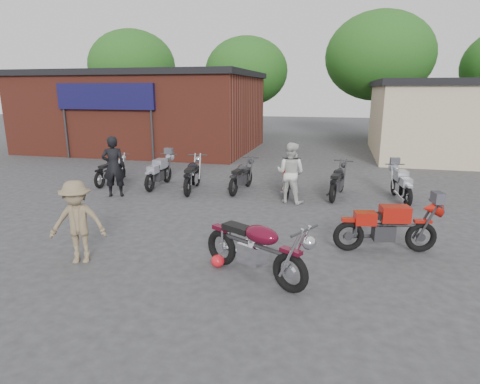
% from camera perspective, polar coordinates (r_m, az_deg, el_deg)
% --- Properties ---
extents(ground, '(90.00, 90.00, 0.00)m').
position_cam_1_polar(ground, '(8.15, 0.39, -9.46)').
color(ground, '#333335').
extents(brick_building, '(12.00, 8.00, 4.00)m').
position_cam_1_polar(brick_building, '(23.84, -13.15, 10.84)').
color(brick_building, maroon).
rests_on(brick_building, ground).
extents(tree_0, '(6.56, 6.56, 8.20)m').
position_cam_1_polar(tree_0, '(33.23, -14.94, 15.23)').
color(tree_0, '#174713').
rests_on(tree_0, ground).
extents(tree_1, '(5.92, 5.92, 7.40)m').
position_cam_1_polar(tree_1, '(30.02, 0.93, 15.08)').
color(tree_1, '#174713').
rests_on(tree_1, ground).
extents(tree_2, '(7.04, 7.04, 8.80)m').
position_cam_1_polar(tree_2, '(29.36, 19.02, 15.72)').
color(tree_2, '#174713').
rests_on(tree_2, ground).
extents(vintage_motorcycle, '(2.31, 1.73, 1.29)m').
position_cam_1_polar(vintage_motorcycle, '(7.12, 2.22, -7.43)').
color(vintage_motorcycle, '#530A1D').
rests_on(vintage_motorcycle, ground).
extents(sportbike, '(2.14, 1.07, 1.19)m').
position_cam_1_polar(sportbike, '(8.83, 20.27, -4.34)').
color(sportbike, red).
rests_on(sportbike, ground).
extents(helmet, '(0.33, 0.33, 0.24)m').
position_cam_1_polar(helmet, '(7.76, -3.19, -9.76)').
color(helmet, red).
rests_on(helmet, ground).
extents(person_dark, '(0.82, 0.68, 1.92)m').
position_cam_1_polar(person_dark, '(13.18, -17.52, 3.48)').
color(person_dark, black).
rests_on(person_dark, ground).
extents(person_light, '(1.03, 0.89, 1.80)m').
position_cam_1_polar(person_light, '(11.98, 7.19, 2.72)').
color(person_light, silver).
rests_on(person_light, ground).
extents(person_tan, '(1.20, 0.92, 1.64)m').
position_cam_1_polar(person_tan, '(8.32, -22.11, -4.01)').
color(person_tan, '#7C694D').
rests_on(person_tan, ground).
extents(row_bike_0, '(0.65, 1.87, 1.08)m').
position_cam_1_polar(row_bike_0, '(15.10, -17.91, 3.13)').
color(row_bike_0, black).
rests_on(row_bike_0, ground).
extents(row_bike_1, '(0.68, 1.99, 1.15)m').
position_cam_1_polar(row_bike_1, '(14.19, -11.46, 3.00)').
color(row_bike_1, '#9B9BA9').
rests_on(row_bike_1, ground).
extents(row_bike_2, '(0.97, 2.14, 1.20)m').
position_cam_1_polar(row_bike_2, '(13.44, -6.78, 2.68)').
color(row_bike_2, black).
rests_on(row_bike_2, ground).
extents(row_bike_3, '(0.87, 2.01, 1.13)m').
position_cam_1_polar(row_bike_3, '(13.32, 0.23, 2.52)').
color(row_bike_3, '#262628').
rests_on(row_bike_3, ground).
extents(row_bike_4, '(0.74, 2.03, 1.16)m').
position_cam_1_polar(row_bike_4, '(13.08, 7.00, 2.27)').
color(row_bike_4, '#B3120E').
rests_on(row_bike_4, ground).
extents(row_bike_5, '(0.98, 2.06, 1.15)m').
position_cam_1_polar(row_bike_5, '(12.93, 13.75, 1.79)').
color(row_bike_5, black).
rests_on(row_bike_5, ground).
extents(row_bike_6, '(0.90, 1.97, 1.10)m').
position_cam_1_polar(row_bike_6, '(13.08, 21.96, 1.19)').
color(row_bike_6, '#9398A0').
rests_on(row_bike_6, ground).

